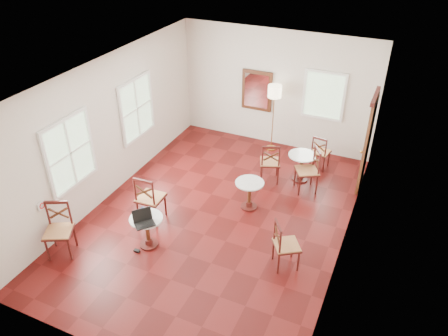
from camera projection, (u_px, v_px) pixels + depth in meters
name	position (u px, v px, depth m)	size (l,w,h in m)	color
ground	(218.00, 216.00, 8.96)	(7.00, 7.00, 0.00)	#530F0E
room_shell	(221.00, 128.00, 8.19)	(5.02, 7.02, 3.01)	silver
cafe_table_near	(147.00, 228.00, 8.00)	(0.61, 0.61, 0.65)	#471511
cafe_table_mid	(249.00, 192.00, 9.01)	(0.60, 0.60, 0.63)	#471511
cafe_table_back	(302.00, 164.00, 9.90)	(0.63, 0.63, 0.67)	#471511
chair_near_a	(150.00, 198.00, 8.59)	(0.51, 0.51, 1.07)	#471511
chair_near_b	(59.00, 230.00, 7.79)	(0.64, 0.64, 1.04)	#471511
chair_mid_a	(270.00, 162.00, 9.83)	(0.58, 0.58, 0.98)	#471511
chair_mid_b	(285.00, 245.00, 7.52)	(0.60, 0.60, 0.94)	#471511
chair_back_a	(320.00, 152.00, 10.33)	(0.46, 0.46, 0.88)	#471511
chair_back_b	(308.00, 170.00, 9.50)	(0.65, 0.65, 1.03)	#471511
floor_lamp	(274.00, 96.00, 10.59)	(0.34, 0.34, 1.74)	#BF8C3F
laptop	(144.00, 220.00, 7.72)	(0.44, 0.45, 0.25)	black
mouse	(149.00, 211.00, 8.01)	(0.10, 0.06, 0.04)	black
navy_mug	(143.00, 210.00, 7.99)	(0.13, 0.09, 0.10)	#101935
water_glass	(144.00, 217.00, 7.83)	(0.06, 0.06, 0.10)	white
power_adapter	(137.00, 251.00, 8.05)	(0.11, 0.06, 0.04)	black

